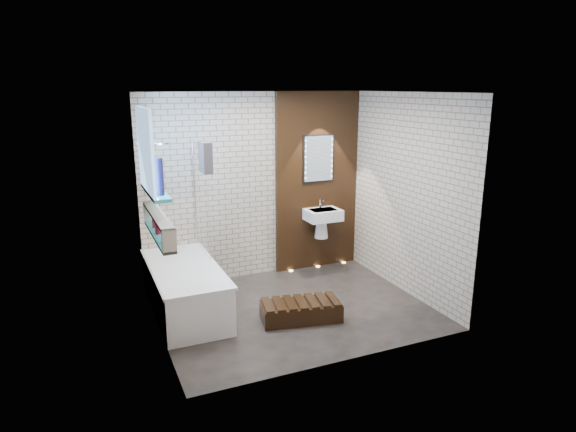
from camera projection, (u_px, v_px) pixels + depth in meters
name	position (u px, v px, depth m)	size (l,w,h in m)	color
ground	(293.00, 309.00, 6.15)	(3.20, 3.20, 0.00)	black
room_shell	(293.00, 207.00, 5.82)	(3.24, 3.20, 2.60)	#B7A391
walnut_panel	(317.00, 182.00, 7.31)	(1.30, 0.06, 2.60)	black
clerestory_window	(148.00, 159.00, 5.37)	(0.18, 1.00, 0.94)	#7FADE0
display_niche	(159.00, 226.00, 5.39)	(0.14, 1.30, 0.26)	teal
bathtub	(185.00, 289.00, 6.00)	(0.79, 1.74, 0.70)	white
bath_screen	(202.00, 199.00, 6.28)	(0.01, 0.78, 1.40)	white
towel	(205.00, 157.00, 5.88)	(0.11, 0.28, 0.36)	#292221
shower_head	(163.00, 143.00, 5.99)	(0.18, 0.18, 0.02)	silver
washbasin	(323.00, 219.00, 7.27)	(0.50, 0.36, 0.58)	white
led_mirror	(319.00, 159.00, 7.19)	(0.50, 0.02, 0.70)	black
walnut_step	(301.00, 311.00, 5.84)	(0.92, 0.41, 0.21)	black
niche_bottles	(159.00, 229.00, 5.38)	(0.07, 0.67, 0.16)	maroon
sill_vases	(156.00, 180.00, 5.46)	(0.19, 0.54, 0.39)	white
floor_uplights	(318.00, 266.00, 7.58)	(0.96, 0.06, 0.01)	#FFD899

